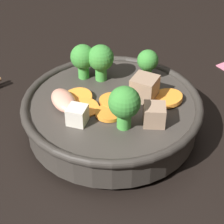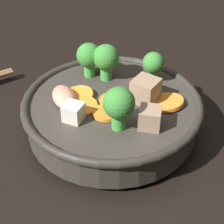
# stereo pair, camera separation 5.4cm
# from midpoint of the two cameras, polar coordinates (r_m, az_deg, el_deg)

# --- Properties ---
(ground_plane) EXTENTS (3.00, 3.00, 0.00)m
(ground_plane) POSITION_cam_midpoint_polar(r_m,az_deg,el_deg) (0.56, -2.75, -3.04)
(ground_plane) COLOR black
(stirfry_bowl) EXTENTS (0.26, 0.26, 0.11)m
(stirfry_bowl) POSITION_cam_midpoint_polar(r_m,az_deg,el_deg) (0.54, -2.88, 0.28)
(stirfry_bowl) COLOR #38332D
(stirfry_bowl) RESTS_ON ground_plane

